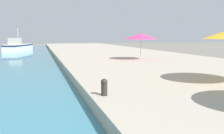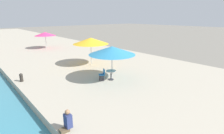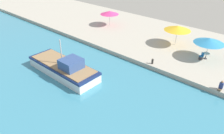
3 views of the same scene
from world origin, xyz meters
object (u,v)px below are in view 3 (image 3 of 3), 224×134
(cafe_umbrella_pink, at_px, (209,41))
(cafe_table, at_px, (206,55))
(fishing_boat_mid, at_px, (64,67))
(cafe_umbrella_white, at_px, (178,28))
(mooring_bollard, at_px, (153,61))
(cafe_chair_left, at_px, (201,57))
(cafe_umbrella_striped, at_px, (110,13))
(person_at_quay, at_px, (221,86))

(cafe_umbrella_pink, height_order, cafe_table, cafe_umbrella_pink)
(fishing_boat_mid, height_order, cafe_umbrella_white, fishing_boat_mid)
(fishing_boat_mid, distance_m, mooring_bollard, 10.21)
(cafe_umbrella_white, bearing_deg, cafe_chair_left, -115.14)
(cafe_umbrella_striped, bearing_deg, cafe_umbrella_white, -90.41)
(cafe_umbrella_white, xyz_separation_m, person_at_quay, (-7.02, -8.39, -2.01))
(cafe_umbrella_striped, height_order, cafe_chair_left, cafe_umbrella_striped)
(cafe_umbrella_striped, height_order, mooring_bollard, cafe_umbrella_striped)
(cafe_chair_left, bearing_deg, mooring_bollard, 76.63)
(mooring_bollard, bearing_deg, person_at_quay, -91.09)
(fishing_boat_mid, xyz_separation_m, cafe_chair_left, (12.54, -10.48, 0.03))
(cafe_umbrella_striped, relative_size, mooring_bollard, 4.78)
(cafe_umbrella_pink, bearing_deg, mooring_bollard, 143.48)
(cafe_umbrella_pink, xyz_separation_m, cafe_chair_left, (-0.80, 0.26, -1.99))
(cafe_umbrella_striped, distance_m, mooring_bollard, 14.92)
(cafe_umbrella_pink, distance_m, person_at_quay, 7.03)
(cafe_umbrella_white, bearing_deg, person_at_quay, -129.92)
(person_at_quay, bearing_deg, cafe_umbrella_white, 50.08)
(cafe_umbrella_white, xyz_separation_m, cafe_chair_left, (-2.11, -4.49, -2.12))
(cafe_table, xyz_separation_m, person_at_quay, (-5.57, -3.59, -0.10))
(cafe_umbrella_striped, xyz_separation_m, mooring_bollard, (-6.96, -13.06, -1.88))
(cafe_umbrella_white, distance_m, cafe_table, 5.36)
(fishing_boat_mid, relative_size, cafe_table, 11.36)
(cafe_umbrella_striped, relative_size, person_at_quay, 3.16)
(fishing_boat_mid, height_order, cafe_chair_left, fishing_boat_mid)
(fishing_boat_mid, height_order, cafe_table, fishing_boat_mid)
(cafe_umbrella_white, bearing_deg, cafe_umbrella_pink, -105.33)
(cafe_umbrella_pink, relative_size, cafe_table, 4.46)
(cafe_chair_left, bearing_deg, cafe_umbrella_striped, 18.27)
(cafe_table, distance_m, person_at_quay, 6.62)
(cafe_umbrella_white, distance_m, cafe_umbrella_striped, 12.44)
(fishing_boat_mid, bearing_deg, cafe_chair_left, -39.72)
(cafe_table, height_order, person_at_quay, person_at_quay)
(fishing_boat_mid, distance_m, cafe_table, 17.04)
(cafe_chair_left, bearing_deg, cafe_table, -90.00)
(cafe_umbrella_pink, xyz_separation_m, cafe_table, (-0.15, -0.05, -1.78))
(cafe_chair_left, relative_size, mooring_bollard, 1.39)
(cafe_umbrella_striped, distance_m, person_at_quay, 22.08)
(cafe_umbrella_pink, bearing_deg, cafe_table, -161.29)
(cafe_umbrella_white, xyz_separation_m, mooring_bollard, (-6.87, -0.62, -2.09))
(fishing_boat_mid, relative_size, cafe_umbrella_pink, 2.55)
(cafe_table, bearing_deg, cafe_umbrella_striped, 84.89)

